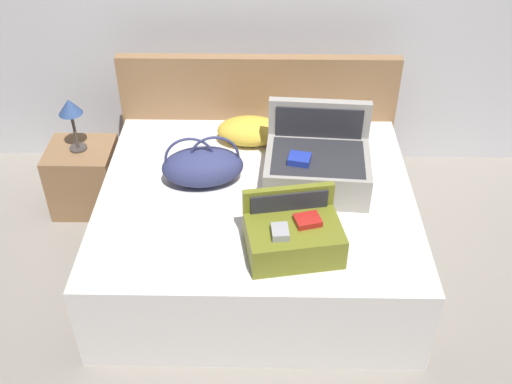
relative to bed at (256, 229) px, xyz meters
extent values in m
plane|color=gray|center=(0.00, -0.40, -0.28)|extent=(12.00, 12.00, 0.00)
cube|color=silver|center=(0.00, 0.00, 0.00)|extent=(1.83, 1.62, 0.56)
cube|color=olive|center=(0.00, 0.85, 0.23)|extent=(1.87, 0.08, 1.01)
cube|color=gray|center=(0.35, 0.06, 0.38)|extent=(0.63, 0.48, 0.21)
cube|color=#28282D|center=(0.35, 0.06, 0.42)|extent=(0.55, 0.42, 0.15)
cube|color=#1E33A5|center=(0.24, 0.01, 0.51)|extent=(0.14, 0.13, 0.04)
cube|color=gray|center=(0.37, 0.31, 0.50)|extent=(0.60, 0.09, 0.44)
cube|color=#28282D|center=(0.37, 0.28, 0.50)|extent=(0.51, 0.05, 0.37)
cube|color=olive|center=(0.20, -0.51, 0.37)|extent=(0.52, 0.38, 0.18)
cube|color=#28282D|center=(0.20, -0.51, 0.39)|extent=(0.46, 0.34, 0.12)
cube|color=#99999E|center=(0.13, -0.56, 0.47)|extent=(0.09, 0.12, 0.05)
cube|color=#B21E19|center=(0.27, -0.47, 0.47)|extent=(0.15, 0.13, 0.04)
cube|color=olive|center=(0.17, -0.34, 0.43)|extent=(0.48, 0.12, 0.30)
cube|color=#28282D|center=(0.18, -0.37, 0.43)|extent=(0.40, 0.08, 0.26)
ellipsoid|color=navy|center=(-0.32, 0.10, 0.39)|extent=(0.51, 0.35, 0.22)
torus|color=navy|center=(-0.39, 0.09, 0.45)|extent=(0.29, 0.05, 0.29)
torus|color=navy|center=(-0.25, 0.11, 0.45)|extent=(0.29, 0.05, 0.29)
ellipsoid|color=gold|center=(-0.05, 0.54, 0.36)|extent=(0.43, 0.28, 0.17)
cube|color=olive|center=(-1.20, 0.56, -0.04)|extent=(0.44, 0.40, 0.48)
cylinder|color=#3F3833|center=(-1.20, 0.56, 0.21)|extent=(0.11, 0.11, 0.02)
cylinder|color=#4C443D|center=(-1.20, 0.56, 0.34)|extent=(0.02, 0.02, 0.26)
cone|color=navy|center=(-1.20, 0.56, 0.52)|extent=(0.15, 0.15, 0.10)
camera|label=1|loc=(0.04, -2.81, 2.46)|focal=42.77mm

